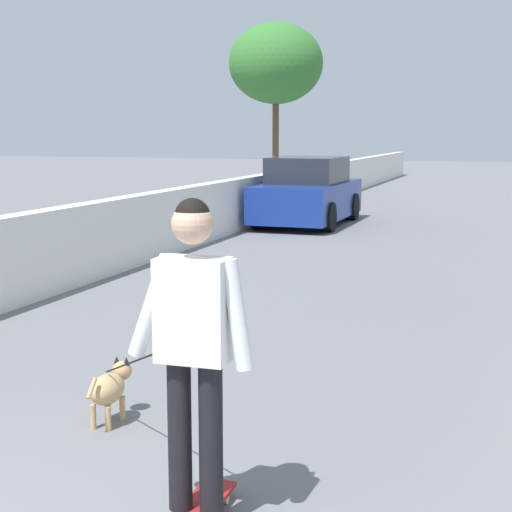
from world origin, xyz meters
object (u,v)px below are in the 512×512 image
Objects in this scene: dog at (110,387)px; tree_left_distant at (276,64)px; car_near at (308,193)px; person_skateboarder at (194,332)px.

tree_left_distant is at bearing 13.68° from dog.
tree_left_distant reaches higher than car_near.
person_skateboarder is at bearing -163.52° from tree_left_distant.
dog is 0.38× the size of car_near.
person_skateboarder reaches higher than car_near.
car_near reaches higher than dog.
tree_left_distant is 5.42m from car_near.
tree_left_distant is 18.42m from person_skateboarder.
tree_left_distant reaches higher than dog.
dog is at bearing -171.09° from car_near.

